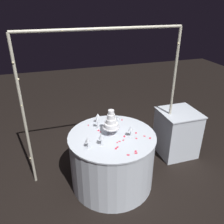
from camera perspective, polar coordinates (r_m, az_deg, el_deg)
ground_plane at (r=3.39m, az=0.00°, el=-16.88°), size 12.00×12.00×0.00m
decorative_arch at (r=2.96m, az=-1.98°, el=7.18°), size 2.12×0.06×2.03m
main_table at (r=3.14m, az=0.00°, el=-11.78°), size 1.13×1.13×0.76m
side_table at (r=3.86m, az=15.85°, el=-4.98°), size 0.59×0.59×0.75m
tiered_cake at (r=2.87m, az=-0.18°, el=-2.61°), size 0.22×0.22×0.34m
wine_glass_0 at (r=3.10m, az=1.41°, el=-1.48°), size 0.06×0.06×0.16m
wine_glass_1 at (r=2.68m, az=-2.69°, el=-6.17°), size 0.07×0.07×0.16m
wine_glass_2 at (r=2.85m, az=4.72°, el=-4.21°), size 0.07×0.07×0.15m
wine_glass_3 at (r=3.02m, az=-3.68°, el=-1.89°), size 0.06×0.06×0.18m
wine_glass_4 at (r=3.15m, az=-3.57°, el=-0.96°), size 0.06×0.06×0.15m
wine_glass_5 at (r=2.65m, az=-6.09°, el=-7.02°), size 0.06×0.06×0.14m
rose_petal_0 at (r=2.90m, az=3.06°, el=-6.16°), size 0.02×0.03×0.00m
rose_petal_1 at (r=2.62m, az=6.00°, el=-10.16°), size 0.04×0.03×0.00m
rose_petal_2 at (r=2.81m, az=1.89°, el=-7.34°), size 0.04×0.03×0.00m
rose_petal_3 at (r=3.18m, az=-1.63°, el=-2.91°), size 0.03×0.04×0.00m
rose_petal_4 at (r=2.78m, az=1.32°, el=-7.62°), size 0.03×0.03×0.00m
rose_petal_5 at (r=2.65m, az=5.92°, el=-9.70°), size 0.04×0.04×0.00m
rose_petal_6 at (r=3.03m, az=-3.41°, el=-4.59°), size 0.04×0.05×0.00m
rose_petal_7 at (r=2.59m, az=4.06°, el=-10.64°), size 0.04×0.04×0.00m
rose_petal_8 at (r=2.99m, az=-2.91°, el=-4.98°), size 0.02×0.03×0.00m
rose_petal_9 at (r=3.16m, az=-5.93°, el=-3.31°), size 0.02×0.03×0.00m
rose_petal_10 at (r=2.71m, az=1.39°, el=-8.74°), size 0.04×0.04×0.00m
rose_petal_11 at (r=2.91m, az=3.15°, el=-5.99°), size 0.03×0.03×0.00m
rose_petal_12 at (r=2.68m, az=1.00°, el=-9.11°), size 0.04×0.05×0.00m
rose_petal_13 at (r=2.90m, az=9.46°, el=-6.45°), size 0.05×0.04×0.00m
rose_petal_14 at (r=2.83m, az=2.83°, el=-7.04°), size 0.04×0.03×0.00m
rose_petal_15 at (r=2.99m, az=6.00°, el=-5.22°), size 0.04×0.05×0.00m
rose_petal_16 at (r=3.28m, az=2.50°, el=-1.98°), size 0.03×0.04×0.00m
rose_petal_17 at (r=3.27m, az=-3.99°, el=-2.13°), size 0.03×0.04×0.00m
rose_petal_18 at (r=2.87m, az=6.10°, el=-6.57°), size 0.03×0.04×0.00m
rose_petal_19 at (r=2.93m, az=8.08°, el=-5.97°), size 0.04×0.04×0.00m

